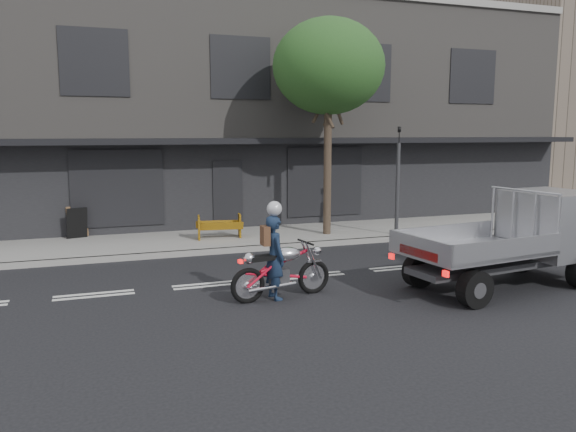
{
  "coord_description": "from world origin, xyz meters",
  "views": [
    {
      "loc": [
        -4.71,
        -11.88,
        3.33
      ],
      "look_at": [
        -0.39,
        0.5,
        1.37
      ],
      "focal_mm": 35.0,
      "sensor_mm": 36.0,
      "label": 1
    }
  ],
  "objects_px": {
    "rider": "(274,257)",
    "flatbed_ute": "(537,229)",
    "motorcycle": "(282,270)",
    "construction_barrier": "(221,227)",
    "traffic_light_pole": "(397,187)",
    "street_tree": "(329,67)",
    "sandwich_board": "(77,223)"
  },
  "relations": [
    {
      "from": "rider",
      "to": "flatbed_ute",
      "type": "distance_m",
      "value": 5.96
    },
    {
      "from": "motorcycle",
      "to": "construction_barrier",
      "type": "height_order",
      "value": "motorcycle"
    },
    {
      "from": "traffic_light_pole",
      "to": "construction_barrier",
      "type": "bearing_deg",
      "value": 169.22
    },
    {
      "from": "street_tree",
      "to": "rider",
      "type": "distance_m",
      "value": 7.99
    },
    {
      "from": "traffic_light_pole",
      "to": "flatbed_ute",
      "type": "bearing_deg",
      "value": -86.26
    },
    {
      "from": "motorcycle",
      "to": "flatbed_ute",
      "type": "xyz_separation_m",
      "value": [
        5.76,
        -0.7,
        0.62
      ]
    },
    {
      "from": "street_tree",
      "to": "rider",
      "type": "xyz_separation_m",
      "value": [
        -3.55,
        -5.63,
        -4.43
      ]
    },
    {
      "from": "traffic_light_pole",
      "to": "street_tree",
      "type": "bearing_deg",
      "value": 156.97
    },
    {
      "from": "traffic_light_pole",
      "to": "construction_barrier",
      "type": "height_order",
      "value": "traffic_light_pole"
    },
    {
      "from": "street_tree",
      "to": "sandwich_board",
      "type": "bearing_deg",
      "value": 166.79
    },
    {
      "from": "street_tree",
      "to": "motorcycle",
      "type": "xyz_separation_m",
      "value": [
        -3.4,
        -5.63,
        -4.69
      ]
    },
    {
      "from": "traffic_light_pole",
      "to": "flatbed_ute",
      "type": "distance_m",
      "value": 5.51
    },
    {
      "from": "rider",
      "to": "construction_barrier",
      "type": "relative_size",
      "value": 1.27
    },
    {
      "from": "motorcycle",
      "to": "sandwich_board",
      "type": "xyz_separation_m",
      "value": [
        -4.03,
        7.37,
        0.04
      ]
    },
    {
      "from": "traffic_light_pole",
      "to": "construction_barrier",
      "type": "relative_size",
      "value": 2.61
    },
    {
      "from": "sandwich_board",
      "to": "street_tree",
      "type": "bearing_deg",
      "value": -27.54
    },
    {
      "from": "street_tree",
      "to": "traffic_light_pole",
      "type": "xyz_separation_m",
      "value": [
        2.0,
        -0.85,
        -3.63
      ]
    },
    {
      "from": "sandwich_board",
      "to": "flatbed_ute",
      "type": "bearing_deg",
      "value": -53.84
    },
    {
      "from": "construction_barrier",
      "to": "traffic_light_pole",
      "type": "bearing_deg",
      "value": -10.78
    },
    {
      "from": "flatbed_ute",
      "to": "construction_barrier",
      "type": "xyz_separation_m",
      "value": [
        -5.72,
        6.5,
        -0.68
      ]
    },
    {
      "from": "street_tree",
      "to": "flatbed_ute",
      "type": "bearing_deg",
      "value": -69.56
    },
    {
      "from": "traffic_light_pole",
      "to": "rider",
      "type": "height_order",
      "value": "traffic_light_pole"
    },
    {
      "from": "flatbed_ute",
      "to": "sandwich_board",
      "type": "bearing_deg",
      "value": 133.29
    },
    {
      "from": "construction_barrier",
      "to": "motorcycle",
      "type": "bearing_deg",
      "value": -90.34
    },
    {
      "from": "street_tree",
      "to": "traffic_light_pole",
      "type": "distance_m",
      "value": 4.23
    },
    {
      "from": "street_tree",
      "to": "sandwich_board",
      "type": "xyz_separation_m",
      "value": [
        -7.43,
        1.74,
        -4.66
      ]
    },
    {
      "from": "rider",
      "to": "construction_barrier",
      "type": "distance_m",
      "value": 5.81
    },
    {
      "from": "motorcycle",
      "to": "rider",
      "type": "relative_size",
      "value": 1.3
    },
    {
      "from": "rider",
      "to": "flatbed_ute",
      "type": "bearing_deg",
      "value": -104.78
    },
    {
      "from": "street_tree",
      "to": "traffic_light_pole",
      "type": "relative_size",
      "value": 1.93
    },
    {
      "from": "rider",
      "to": "motorcycle",
      "type": "bearing_deg",
      "value": -98.02
    },
    {
      "from": "traffic_light_pole",
      "to": "sandwich_board",
      "type": "bearing_deg",
      "value": 164.62
    }
  ]
}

